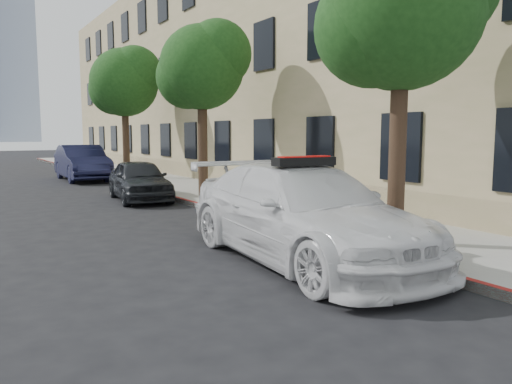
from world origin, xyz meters
The scene contains 13 objects.
ground centered at (0.00, 0.00, 0.00)m, with size 120.00×120.00×0.00m, color black.
sidewalk centered at (3.60, 10.00, 0.07)m, with size 3.20×50.00×0.15m, color gray.
curb_strip centered at (2.06, 10.00, 0.07)m, with size 0.12×50.00×0.15m, color maroon.
building centered at (9.20, 15.00, 5.00)m, with size 8.00×36.00×10.00m, color tan.
tower_right centered at (9.00, 135.00, 22.00)m, with size 14.00×14.00×44.00m, color #9EA8B7.
tree_near centered at (2.93, -2.01, 4.27)m, with size 2.92×2.82×5.62m.
tree_mid centered at (2.93, 5.99, 4.16)m, with size 2.77×2.64×5.43m.
tree_far centered at (2.93, 13.99, 4.39)m, with size 3.10×3.00×5.81m.
police_car centered at (1.10, -1.66, 0.80)m, with size 2.54×5.63×1.75m.
parked_car_mid centered at (1.20, 7.12, 0.65)m, with size 1.54×3.83×1.30m, color black.
parked_car_far centered at (1.20, 15.10, 0.80)m, with size 1.69×4.85×1.60m, color #151634.
fire_hydrant centered at (3.41, -0.11, 0.51)m, with size 0.31×0.29×0.75m.
traffic_cone centered at (4.46, 1.35, 0.52)m, with size 0.41×0.41×0.75m.
Camera 1 is at (-3.86, -8.24, 2.12)m, focal length 35.00 mm.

